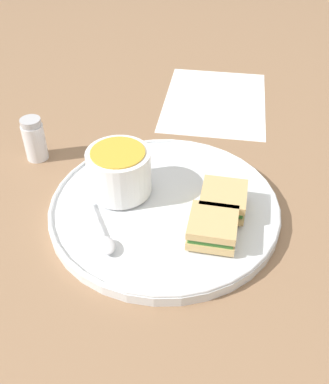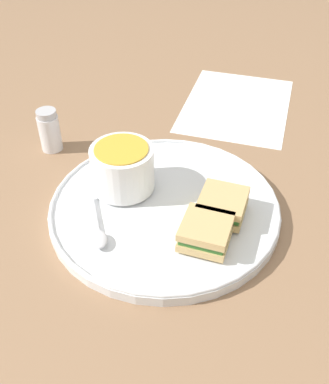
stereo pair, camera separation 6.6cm
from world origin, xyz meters
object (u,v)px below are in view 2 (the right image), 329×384
object	(u,v)px
spoon	(98,235)
salt_shaker	(49,130)
sandwich_half_far	(223,205)
sandwich_half_near	(206,232)
soup_bowl	(123,168)

from	to	relation	value
spoon	salt_shaker	bearing A→B (deg)	-168.87
spoon	sandwich_half_far	world-z (taller)	sandwich_half_far
spoon	salt_shaker	world-z (taller)	salt_shaker
sandwich_half_near	sandwich_half_far	distance (m)	0.06
soup_bowl	sandwich_half_far	xyz separation A→B (m)	(-0.15, 0.06, -0.02)
soup_bowl	salt_shaker	distance (m)	0.19
sandwich_half_near	salt_shaker	world-z (taller)	salt_shaker
spoon	salt_shaker	size ratio (longest dim) A/B	1.45
soup_bowl	sandwich_half_far	size ratio (longest dim) A/B	1.14
soup_bowl	sandwich_half_far	bearing A→B (deg)	157.64
salt_shaker	sandwich_half_far	bearing A→B (deg)	146.50
spoon	sandwich_half_near	size ratio (longest dim) A/B	1.33
sandwich_half_far	salt_shaker	distance (m)	0.35
soup_bowl	sandwich_half_near	bearing A→B (deg)	136.25
sandwich_half_near	spoon	bearing A→B (deg)	-1.48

